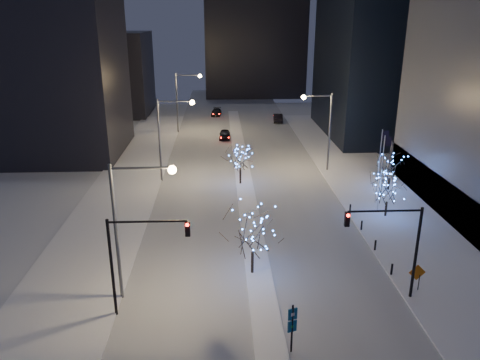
{
  "coord_description": "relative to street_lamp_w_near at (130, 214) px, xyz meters",
  "views": [
    {
      "loc": [
        -2.88,
        -27.03,
        19.02
      ],
      "look_at": [
        -1.1,
        12.7,
        5.0
      ],
      "focal_mm": 35.0,
      "sensor_mm": 36.0,
      "label": 1
    }
  ],
  "objects": [
    {
      "name": "flagpoles",
      "position": [
        22.3,
        15.25,
        -1.7
      ],
      "size": [
        1.35,
        2.6,
        8.0
      ],
      "color": "silver",
      "rests_on": "east_sidewalk"
    },
    {
      "name": "road",
      "position": [
        8.94,
        33.0,
        -6.49
      ],
      "size": [
        20.0,
        130.0,
        0.02
      ],
      "primitive_type": "cube",
      "color": "#B3B9C3",
      "rests_on": "ground"
    },
    {
      "name": "filler_west_far",
      "position": [
        -17.06,
        68.0,
        1.5
      ],
      "size": [
        18.0,
        16.0,
        16.0
      ],
      "primitive_type": "cube",
      "color": "black",
      "rests_on": "ground"
    },
    {
      "name": "median",
      "position": [
        8.94,
        28.0,
        -6.42
      ],
      "size": [
        2.0,
        80.0,
        0.15
      ],
      "primitive_type": "cube",
      "color": "silver",
      "rests_on": "ground"
    },
    {
      "name": "holiday_tree_median_near",
      "position": [
        8.44,
        2.8,
        -3.0
      ],
      "size": [
        5.28,
        5.28,
        5.27
      ],
      "color": "black",
      "rests_on": "median"
    },
    {
      "name": "wayfinding_sign",
      "position": [
        10.14,
        -6.21,
        -4.5
      ],
      "size": [
        0.57,
        0.27,
        3.26
      ],
      "rotation": [
        0.0,
        0.0,
        0.36
      ],
      "color": "black",
      "rests_on": "ground"
    },
    {
      "name": "street_lamp_w_near",
      "position": [
        0.0,
        0.0,
        0.0
      ],
      "size": [
        4.4,
        0.56,
        10.0
      ],
      "color": "#595E66",
      "rests_on": "ground"
    },
    {
      "name": "filler_west_near",
      "position": [
        -19.06,
        38.0,
        5.5
      ],
      "size": [
        22.0,
        18.0,
        24.0
      ],
      "primitive_type": "cube",
      "color": "black",
      "rests_on": "ground"
    },
    {
      "name": "bollards",
      "position": [
        19.14,
        8.0,
        -5.9
      ],
      "size": [
        0.16,
        12.16,
        0.9
      ],
      "color": "black",
      "rests_on": "east_sidewalk"
    },
    {
      "name": "street_lamp_w_mid",
      "position": [
        0.0,
        25.0,
        0.0
      ],
      "size": [
        4.4,
        0.56,
        10.0
      ],
      "color": "#595E66",
      "rests_on": "ground"
    },
    {
      "name": "holiday_tree_median_far",
      "position": [
        8.44,
        23.28,
        -3.22
      ],
      "size": [
        4.11,
        4.11,
        4.64
      ],
      "color": "black",
      "rests_on": "median"
    },
    {
      "name": "holiday_tree_plaza_far",
      "position": [
        25.3,
        20.42,
        -3.68
      ],
      "size": [
        4.09,
        4.09,
        4.27
      ],
      "color": "black",
      "rests_on": "east_sidewalk"
    },
    {
      "name": "traffic_signal_west",
      "position": [
        0.5,
        -2.0,
        -1.74
      ],
      "size": [
        5.26,
        0.43,
        7.0
      ],
      "color": "black",
      "rests_on": "ground"
    },
    {
      "name": "street_lamp_w_far",
      "position": [
        0.0,
        50.0,
        0.0
      ],
      "size": [
        4.4,
        0.56,
        10.0
      ],
      "color": "#595E66",
      "rests_on": "ground"
    },
    {
      "name": "east_sidewalk",
      "position": [
        23.94,
        18.0,
        -6.42
      ],
      "size": [
        10.0,
        90.0,
        0.15
      ],
      "primitive_type": "cube",
      "color": "silver",
      "rests_on": "ground"
    },
    {
      "name": "car_near",
      "position": [
        6.88,
        45.24,
        -5.77
      ],
      "size": [
        1.87,
        4.35,
        1.46
      ],
      "primitive_type": "imported",
      "rotation": [
        0.0,
        0.0,
        -0.03
      ],
      "color": "black",
      "rests_on": "ground"
    },
    {
      "name": "ground",
      "position": [
        8.94,
        -2.0,
        -6.5
      ],
      "size": [
        160.0,
        160.0,
        0.0
      ],
      "primitive_type": "plane",
      "color": "silver",
      "rests_on": "ground"
    },
    {
      "name": "car_mid",
      "position": [
        17.13,
        57.8,
        -5.71
      ],
      "size": [
        2.04,
        4.88,
        1.57
      ],
      "primitive_type": "imported",
      "rotation": [
        0.0,
        0.0,
        3.06
      ],
      "color": "black",
      "rests_on": "ground"
    },
    {
      "name": "traffic_signal_east",
      "position": [
        17.88,
        -1.0,
        -1.74
      ],
      "size": [
        5.26,
        0.43,
        7.0
      ],
      "color": "black",
      "rests_on": "ground"
    },
    {
      "name": "west_sidewalk",
      "position": [
        -5.06,
        18.0,
        -6.42
      ],
      "size": [
        8.0,
        90.0,
        0.15
      ],
      "primitive_type": "cube",
      "color": "silver",
      "rests_on": "ground"
    },
    {
      "name": "street_lamp_east",
      "position": [
        19.02,
        28.0,
        -0.05
      ],
      "size": [
        3.9,
        0.56,
        10.0
      ],
      "color": "#595E66",
      "rests_on": "ground"
    },
    {
      "name": "holiday_tree_plaza_near",
      "position": [
        22.48,
        13.11,
        -3.53
      ],
      "size": [
        4.34,
        4.34,
        4.46
      ],
      "color": "black",
      "rests_on": "east_sidewalk"
    },
    {
      "name": "construction_sign",
      "position": [
        20.1,
        -0.19,
        -5.1
      ],
      "size": [
        1.26,
        0.09,
        2.08
      ],
      "rotation": [
        0.0,
        0.0,
        0.04
      ],
      "color": "black",
      "rests_on": "east_sidewalk"
    },
    {
      "name": "car_far",
      "position": [
        5.46,
        64.27,
        -5.84
      ],
      "size": [
        2.23,
        4.7,
        1.32
      ],
      "primitive_type": "imported",
      "rotation": [
        0.0,
        0.0,
        -0.08
      ],
      "color": "black",
      "rests_on": "ground"
    },
    {
      "name": "horizon_block",
      "position": [
        14.94,
        90.0,
        14.5
      ],
      "size": [
        24.0,
        14.0,
        42.0
      ],
      "primitive_type": "cube",
      "color": "black",
      "rests_on": "ground"
    }
  ]
}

